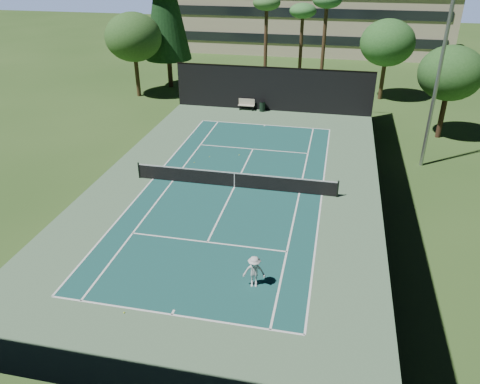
{
  "coord_description": "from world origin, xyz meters",
  "views": [
    {
      "loc": [
        5.83,
        -25.72,
        13.51
      ],
      "look_at": [
        1.0,
        -3.0,
        1.3
      ],
      "focal_mm": 35.0,
      "sensor_mm": 36.0,
      "label": 1
    }
  ],
  "objects_px": {
    "tennis_ball_d": "(209,157)",
    "trash_bin": "(262,106)",
    "tennis_net": "(234,179)",
    "tennis_ball_a": "(124,313)",
    "tennis_ball_b": "(194,162)",
    "park_bench": "(246,104)",
    "player": "(254,272)",
    "tennis_ball_c": "(239,155)"
  },
  "relations": [
    {
      "from": "tennis_net",
      "to": "tennis_ball_d",
      "type": "relative_size",
      "value": 219.56
    },
    {
      "from": "tennis_ball_b",
      "to": "tennis_ball_d",
      "type": "distance_m",
      "value": 1.44
    },
    {
      "from": "tennis_ball_d",
      "to": "trash_bin",
      "type": "height_order",
      "value": "trash_bin"
    },
    {
      "from": "tennis_net",
      "to": "tennis_ball_a",
      "type": "bearing_deg",
      "value": -99.2
    },
    {
      "from": "tennis_ball_b",
      "to": "park_bench",
      "type": "bearing_deg",
      "value": 84.44
    },
    {
      "from": "player",
      "to": "tennis_ball_d",
      "type": "distance_m",
      "value": 14.82
    },
    {
      "from": "tennis_ball_b",
      "to": "player",
      "type": "bearing_deg",
      "value": -62.06
    },
    {
      "from": "player",
      "to": "tennis_ball_a",
      "type": "xyz_separation_m",
      "value": [
        -4.96,
        -2.87,
        -0.75
      ]
    },
    {
      "from": "tennis_ball_a",
      "to": "tennis_ball_d",
      "type": "height_order",
      "value": "tennis_ball_a"
    },
    {
      "from": "trash_bin",
      "to": "tennis_ball_a",
      "type": "bearing_deg",
      "value": -92.32
    },
    {
      "from": "tennis_ball_d",
      "to": "park_bench",
      "type": "height_order",
      "value": "park_bench"
    },
    {
      "from": "tennis_ball_a",
      "to": "tennis_ball_d",
      "type": "relative_size",
      "value": 1.23
    },
    {
      "from": "tennis_ball_a",
      "to": "tennis_ball_d",
      "type": "distance_m",
      "value": 16.5
    },
    {
      "from": "tennis_ball_c",
      "to": "trash_bin",
      "type": "distance_m",
      "value": 10.58
    },
    {
      "from": "tennis_ball_c",
      "to": "trash_bin",
      "type": "xyz_separation_m",
      "value": [
        -0.08,
        10.57,
        0.44
      ]
    },
    {
      "from": "tennis_ball_b",
      "to": "tennis_ball_d",
      "type": "xyz_separation_m",
      "value": [
        0.78,
        1.21,
        -0.0
      ]
    },
    {
      "from": "park_bench",
      "to": "tennis_net",
      "type": "bearing_deg",
      "value": -81.46
    },
    {
      "from": "player",
      "to": "park_bench",
      "type": "distance_m",
      "value": 25.63
    },
    {
      "from": "player",
      "to": "tennis_ball_b",
      "type": "relative_size",
      "value": 26.0
    },
    {
      "from": "tennis_ball_a",
      "to": "tennis_ball_d",
      "type": "bearing_deg",
      "value": 92.91
    },
    {
      "from": "tennis_ball_a",
      "to": "trash_bin",
      "type": "relative_size",
      "value": 0.08
    },
    {
      "from": "tennis_net",
      "to": "tennis_ball_b",
      "type": "distance_m",
      "value": 4.76
    },
    {
      "from": "tennis_ball_a",
      "to": "tennis_ball_b",
      "type": "distance_m",
      "value": 15.36
    },
    {
      "from": "tennis_net",
      "to": "player",
      "type": "xyz_separation_m",
      "value": [
        2.99,
        -9.33,
        0.23
      ]
    },
    {
      "from": "tennis_net",
      "to": "trash_bin",
      "type": "bearing_deg",
      "value": 93.12
    },
    {
      "from": "player",
      "to": "park_bench",
      "type": "xyz_separation_m",
      "value": [
        -5.35,
        25.06,
        -0.24
      ]
    },
    {
      "from": "trash_bin",
      "to": "tennis_ball_b",
      "type": "bearing_deg",
      "value": -102.36
    },
    {
      "from": "tennis_ball_d",
      "to": "tennis_ball_c",
      "type": "bearing_deg",
      "value": 20.09
    },
    {
      "from": "tennis_ball_d",
      "to": "trash_bin",
      "type": "bearing_deg",
      "value": 80.16
    },
    {
      "from": "tennis_ball_a",
      "to": "park_bench",
      "type": "height_order",
      "value": "park_bench"
    },
    {
      "from": "tennis_ball_b",
      "to": "park_bench",
      "type": "relative_size",
      "value": 0.04
    },
    {
      "from": "tennis_ball_d",
      "to": "trash_bin",
      "type": "xyz_separation_m",
      "value": [
        1.96,
        11.32,
        0.45
      ]
    },
    {
      "from": "tennis_ball_d",
      "to": "tennis_ball_b",
      "type": "bearing_deg",
      "value": -122.89
    },
    {
      "from": "player",
      "to": "trash_bin",
      "type": "xyz_separation_m",
      "value": [
        -3.84,
        24.93,
        -0.3
      ]
    },
    {
      "from": "park_bench",
      "to": "trash_bin",
      "type": "height_order",
      "value": "park_bench"
    },
    {
      "from": "player",
      "to": "trash_bin",
      "type": "relative_size",
      "value": 1.66
    },
    {
      "from": "tennis_ball_b",
      "to": "tennis_ball_d",
      "type": "relative_size",
      "value": 1.03
    },
    {
      "from": "tennis_ball_c",
      "to": "trash_bin",
      "type": "relative_size",
      "value": 0.08
    },
    {
      "from": "player",
      "to": "tennis_ball_b",
      "type": "xyz_separation_m",
      "value": [
        -6.58,
        12.41,
        -0.75
      ]
    },
    {
      "from": "tennis_net",
      "to": "tennis_ball_a",
      "type": "xyz_separation_m",
      "value": [
        -1.98,
        -12.2,
        -0.52
      ]
    },
    {
      "from": "park_bench",
      "to": "trash_bin",
      "type": "bearing_deg",
      "value": -4.89
    },
    {
      "from": "tennis_ball_a",
      "to": "park_bench",
      "type": "bearing_deg",
      "value": 90.79
    }
  ]
}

